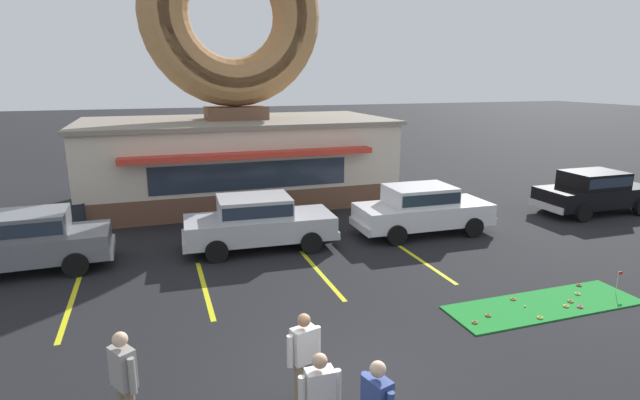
% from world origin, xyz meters
% --- Properties ---
extents(ground_plane, '(160.00, 160.00, 0.00)m').
position_xyz_m(ground_plane, '(0.00, 0.00, 0.00)').
color(ground_plane, black).
extents(donut_shop_building, '(12.30, 6.75, 10.96)m').
position_xyz_m(donut_shop_building, '(0.58, 13.94, 3.74)').
color(donut_shop_building, brown).
rests_on(donut_shop_building, ground).
extents(putting_mat, '(4.62, 1.36, 0.03)m').
position_xyz_m(putting_mat, '(5.39, 1.57, 0.01)').
color(putting_mat, '#1E842D').
rests_on(putting_mat, ground).
extents(mini_donut_near_left, '(0.13, 0.13, 0.04)m').
position_xyz_m(mini_donut_near_left, '(6.04, 1.18, 0.05)').
color(mini_donut_near_left, '#D8667F').
rests_on(mini_donut_near_left, putting_mat).
extents(mini_donut_near_right, '(0.13, 0.13, 0.04)m').
position_xyz_m(mini_donut_near_right, '(3.82, 1.50, 0.05)').
color(mini_donut_near_right, '#A5724C').
rests_on(mini_donut_near_right, putting_mat).
extents(mini_donut_mid_left, '(0.13, 0.13, 0.04)m').
position_xyz_m(mini_donut_mid_left, '(6.53, 1.74, 0.05)').
color(mini_donut_mid_left, '#E5C666').
rests_on(mini_donut_mid_left, putting_mat).
extents(mini_donut_mid_centre, '(0.13, 0.13, 0.04)m').
position_xyz_m(mini_donut_mid_centre, '(4.81, 1.06, 0.05)').
color(mini_donut_mid_centre, '#E5C666').
rests_on(mini_donut_mid_centre, putting_mat).
extents(mini_donut_mid_right, '(0.13, 0.13, 0.04)m').
position_xyz_m(mini_donut_mid_right, '(6.05, 1.48, 0.05)').
color(mini_donut_mid_right, '#D17F47').
rests_on(mini_donut_mid_right, putting_mat).
extents(mini_donut_far_left, '(0.13, 0.13, 0.04)m').
position_xyz_m(mini_donut_far_left, '(3.36, 1.32, 0.05)').
color(mini_donut_far_left, '#A5724C').
rests_on(mini_donut_far_left, putting_mat).
extents(mini_donut_far_centre, '(0.13, 0.13, 0.04)m').
position_xyz_m(mini_donut_far_centre, '(4.89, 2.00, 0.05)').
color(mini_donut_far_centre, '#D17F47').
rests_on(mini_donut_far_centre, putting_mat).
extents(mini_donut_far_right, '(0.13, 0.13, 0.04)m').
position_xyz_m(mini_donut_far_right, '(5.76, 1.31, 0.05)').
color(mini_donut_far_right, '#E5C666').
rests_on(mini_donut_far_right, putting_mat).
extents(mini_donut_extra, '(0.13, 0.13, 0.04)m').
position_xyz_m(mini_donut_extra, '(6.95, 2.12, 0.05)').
color(mini_donut_extra, brown).
rests_on(mini_donut_extra, putting_mat).
extents(golf_ball, '(0.04, 0.04, 0.04)m').
position_xyz_m(golf_ball, '(4.88, 1.60, 0.05)').
color(golf_ball, white).
rests_on(golf_ball, putting_mat).
extents(putting_flag_pin, '(0.13, 0.01, 0.55)m').
position_xyz_m(putting_flag_pin, '(7.49, 1.52, 0.44)').
color(putting_flag_pin, silver).
rests_on(putting_flag_pin, putting_mat).
extents(car_grey, '(4.60, 2.06, 1.60)m').
position_xyz_m(car_grey, '(-6.22, 7.69, 0.87)').
color(car_grey, slate).
rests_on(car_grey, ground).
extents(car_black, '(4.58, 2.02, 1.60)m').
position_xyz_m(car_black, '(12.95, 7.43, 0.87)').
color(car_black, black).
rests_on(car_black, ground).
extents(car_white, '(4.60, 2.06, 1.60)m').
position_xyz_m(car_white, '(5.47, 7.26, 0.87)').
color(car_white, silver).
rests_on(car_white, ground).
extents(car_silver, '(4.64, 2.14, 1.60)m').
position_xyz_m(car_silver, '(0.06, 7.52, 0.87)').
color(car_silver, '#B2B5BA').
rests_on(car_silver, ground).
extents(pedestrian_hooded_kid, '(0.58, 0.33, 1.57)m').
position_xyz_m(pedestrian_hooded_kid, '(-0.80, -0.05, 0.86)').
color(pedestrian_hooded_kid, '#7F7056').
rests_on(pedestrian_hooded_kid, ground).
extents(pedestrian_leather_jacket_man, '(0.40, 0.53, 1.64)m').
position_xyz_m(pedestrian_leather_jacket_man, '(-3.40, 0.11, 0.90)').
color(pedestrian_leather_jacket_man, '#7F7056').
rests_on(pedestrian_leather_jacket_man, ground).
extents(trash_bin, '(0.57, 0.57, 0.97)m').
position_xyz_m(trash_bin, '(-5.32, 11.06, 0.50)').
color(trash_bin, '#232833').
rests_on(trash_bin, ground).
extents(parking_stripe_left, '(0.12, 3.60, 0.01)m').
position_xyz_m(parking_stripe_left, '(-4.82, 5.00, 0.00)').
color(parking_stripe_left, yellow).
rests_on(parking_stripe_left, ground).
extents(parking_stripe_mid_left, '(0.12, 3.60, 0.01)m').
position_xyz_m(parking_stripe_mid_left, '(-1.82, 5.00, 0.00)').
color(parking_stripe_mid_left, yellow).
rests_on(parking_stripe_mid_left, ground).
extents(parking_stripe_centre, '(0.12, 3.60, 0.01)m').
position_xyz_m(parking_stripe_centre, '(1.18, 5.00, 0.00)').
color(parking_stripe_centre, yellow).
rests_on(parking_stripe_centre, ground).
extents(parking_stripe_mid_right, '(0.12, 3.60, 0.01)m').
position_xyz_m(parking_stripe_mid_right, '(4.18, 5.00, 0.00)').
color(parking_stripe_mid_right, yellow).
rests_on(parking_stripe_mid_right, ground).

